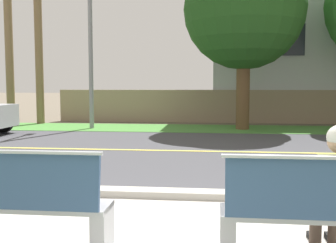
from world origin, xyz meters
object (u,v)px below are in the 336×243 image
Objects in this scene: seated_person_olive at (335,186)px; streetlamp at (91,8)px; bench_right at (323,214)px; bench_left at (16,204)px.

streetlamp is at bearing 116.94° from seated_person_olive.
bench_left is at bearing 180.00° from bench_right.
seated_person_olive is 0.16× the size of streetlamp.
streetlamp is at bearing 116.00° from bench_right.
streetlamp is at bearing 102.93° from bench_left.
bench_right is at bearing -129.83° from seated_person_olive.
streetlamp is (-2.57, 11.18, 3.97)m from bench_left.
seated_person_olive is (3.03, 0.17, 0.22)m from bench_left.
streetlamp reaches higher than bench_right.
seated_person_olive is at bearing 3.22° from bench_left.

